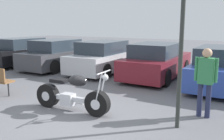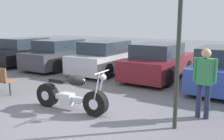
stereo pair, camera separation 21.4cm
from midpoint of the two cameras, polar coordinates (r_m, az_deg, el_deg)
The scene contains 8 objects.
ground_plane at distance 6.11m, azimuth -7.02°, elevation -10.67°, with size 60.00×60.00×0.00m, color slate.
motorcycle at distance 6.46m, azimuth -8.71°, elevation -5.50°, with size 2.16×0.62×1.11m.
parked_car_black at distance 14.54m, azimuth -18.14°, elevation 3.98°, with size 1.82×4.20×1.43m.
parked_car_dark_grey at distance 12.74m, azimuth -10.84°, elevation 3.45°, with size 1.82×4.20×1.43m.
parked_car_silver at distance 11.45m, azimuth -0.53°, elevation 2.85°, with size 1.82×4.20×1.43m.
parked_car_maroon at distance 10.37m, azimuth 11.33°, elevation 1.83°, with size 1.82×4.20×1.43m.
lamp_post at distance 5.23m, azimuth 16.45°, elevation 12.00°, with size 0.23×0.23×3.80m.
person_standing at distance 6.17m, azimuth 21.33°, elevation -1.64°, with size 0.52×0.22×1.65m.
Camera 2 is at (3.70, -4.36, 2.21)m, focal length 40.00 mm.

